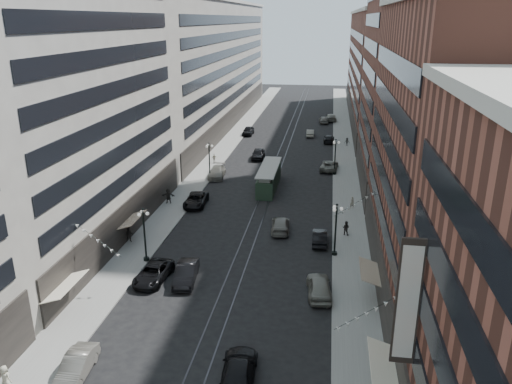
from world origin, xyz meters
The scene contains 39 objects.
ground centered at (0.00, 60.00, 0.00)m, with size 220.00×220.00×0.00m, color black.
sidewalk_west centered at (-11.00, 70.00, 0.07)m, with size 4.00×180.00×0.15m, color gray.
sidewalk_east centered at (11.00, 70.00, 0.07)m, with size 4.00×180.00×0.15m, color gray.
rail_west centered at (-0.70, 70.00, 0.01)m, with size 0.12×180.00×0.02m, color #2D2D33.
rail_east centered at (0.70, 70.00, 0.01)m, with size 0.12×180.00×0.02m, color #2D2D33.
building_west_mid centered at (-17.00, 33.00, 14.00)m, with size 8.00×36.00×28.00m, color #ADA899.
building_west_far centered at (-17.00, 96.00, 13.00)m, with size 8.00×90.00×26.00m, color #ADA899.
building_east_mid centered at (17.00, 28.00, 12.00)m, with size 8.00×30.00×24.00m, color brown.
building_east_tower centered at (17.00, 56.00, 21.00)m, with size 8.00×26.00×42.00m, color brown.
building_east_far centered at (17.00, 105.00, 12.00)m, with size 8.00×72.00×24.00m, color brown.
lamppost_sw_far centered at (-9.20, 28.00, 3.10)m, with size 1.03×1.14×5.52m.
lamppost_sw_mid centered at (-9.20, 55.00, 3.10)m, with size 1.03×1.14×5.52m.
lamppost_se_far centered at (9.20, 32.00, 3.10)m, with size 1.03×1.14×5.52m.
lamppost_se_mid centered at (9.20, 60.00, 3.10)m, with size 1.03×1.14×5.52m.
streetcar centered at (0.00, 52.44, 1.43)m, with size 2.47×11.18×3.09m.
car_1 centered at (-7.95, 11.30, 0.76)m, with size 1.60×4.60×1.51m, color slate.
car_2 centered at (-7.23, 24.52, 0.74)m, with size 2.44×5.30×1.47m, color black.
car_4 centered at (7.87, 24.12, 0.85)m, with size 2.01×5.00×1.70m, color slate.
car_5 centered at (-4.21, 24.76, 0.83)m, with size 1.76×5.05×1.66m, color black.
car_6 centered at (2.92, 12.41, 0.82)m, with size 2.28×5.62×1.63m, color black.
pedestrian_1 centered at (-11.75, 9.30, 1.02)m, with size 0.85×0.46×1.73m, color #B5B096.
pedestrian_2 centered at (-12.50, 31.89, 0.96)m, with size 0.79×0.43×1.63m, color black.
pedestrian_4 centered at (12.15, 14.09, 1.06)m, with size 1.06×0.48×1.81m, color #B0AB92.
car_7 centered at (-8.40, 44.00, 0.76)m, with size 2.53×5.50×1.53m, color black.
car_8 centered at (-8.40, 56.24, 0.80)m, with size 2.24×5.52×1.60m, color slate.
car_9 centered at (-8.40, 85.69, 0.85)m, with size 2.00×4.98×1.70m, color black.
car_10 centered at (7.63, 34.75, 0.72)m, with size 1.52×4.37×1.44m, color black.
car_11 centered at (8.40, 62.53, 0.76)m, with size 2.53×5.49×1.53m, color #65645A.
car_12 centered at (8.18, 81.49, 0.73)m, with size 2.05×5.04×1.46m, color black.
car_13 centered at (-3.71, 67.51, 0.86)m, with size 2.04×5.07×1.73m, color black.
car_14 centered at (4.35, 86.08, 0.72)m, with size 1.52×4.35×1.43m, color gray.
pedestrian_5 centered at (-12.06, 43.97, 1.12)m, with size 1.81×0.52×1.95m, color black.
pedestrian_6 centered at (-10.48, 63.52, 0.90)m, with size 0.88×0.40×1.50m, color #A49E88.
pedestrian_7 centered at (10.43, 37.15, 0.96)m, with size 0.79×0.43×1.62m, color black.
pedestrian_8 centered at (11.38, 45.53, 0.93)m, with size 0.57×0.37×1.57m, color #9E9683.
pedestrian_9 centered at (11.55, 78.59, 0.91)m, with size 0.98×0.41×1.52m, color black.
car_extra_0 centered at (6.80, 100.20, 0.83)m, with size 1.96×4.86×1.66m, color #636058.
car_extra_1 centered at (3.15, 37.51, 0.73)m, with size 2.04×5.02×1.46m, color #646159.
car_extra_2 centered at (8.40, 103.20, 0.84)m, with size 2.34×5.76×1.67m, color gray.
Camera 1 is at (8.03, -14.32, 22.78)m, focal length 35.00 mm.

